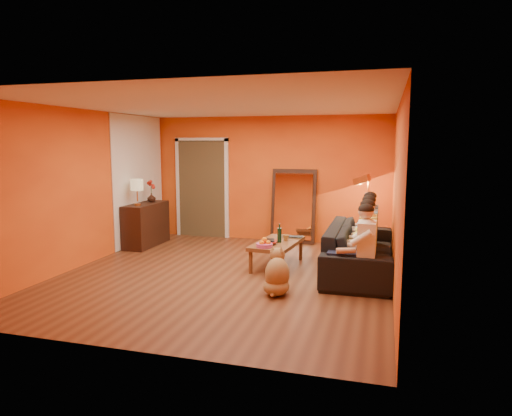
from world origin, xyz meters
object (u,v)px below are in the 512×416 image
(coffee_table, at_px, (277,254))
(laptop, at_px, (292,237))
(person_mid_right, at_px, (369,233))
(dog, at_px, (277,271))
(tumbler, at_px, (286,238))
(wine_bottle, at_px, (279,233))
(vase, at_px, (151,198))
(sofa, at_px, (360,249))
(person_mid_left, at_px, (368,240))
(table_lamp, at_px, (137,192))
(person_far_left, at_px, (366,248))
(sideboard, at_px, (146,224))
(person_far_right, at_px, (370,227))
(floor_lamp, at_px, (367,216))
(mirror_frame, at_px, (294,206))

(coffee_table, bearing_deg, laptop, 68.70)
(coffee_table, xyz_separation_m, person_mid_right, (1.47, 0.15, 0.40))
(dog, relative_size, tumbler, 5.87)
(wine_bottle, relative_size, vase, 1.77)
(sofa, relative_size, person_mid_left, 2.09)
(wine_bottle, relative_size, tumbler, 2.84)
(sofa, height_order, person_mid_left, person_mid_left)
(table_lamp, bearing_deg, vase, 90.00)
(person_far_left, bearing_deg, sideboard, 157.68)
(table_lamp, xyz_separation_m, coffee_table, (2.90, -0.55, -0.90))
(table_lamp, distance_m, laptop, 3.16)
(wine_bottle, bearing_deg, coffee_table, 135.00)
(coffee_table, distance_m, person_far_right, 1.68)
(table_lamp, bearing_deg, floor_lamp, 9.25)
(mirror_frame, relative_size, person_mid_left, 1.25)
(laptop, bearing_deg, person_mid_left, -30.97)
(sideboard, xyz_separation_m, wine_bottle, (2.95, -0.90, 0.15))
(table_lamp, relative_size, laptop, 1.41)
(sofa, relative_size, person_mid_right, 2.09)
(table_lamp, distance_m, person_far_left, 4.64)
(sofa, relative_size, dog, 3.98)
(mirror_frame, relative_size, wine_bottle, 4.90)
(laptop, bearing_deg, dog, -86.25)
(sofa, height_order, floor_lamp, floor_lamp)
(mirror_frame, distance_m, laptop, 1.64)
(sofa, distance_m, person_far_right, 0.70)
(tumbler, relative_size, laptop, 0.30)
(coffee_table, bearing_deg, person_far_right, 31.48)
(mirror_frame, height_order, floor_lamp, mirror_frame)
(coffee_table, xyz_separation_m, wine_bottle, (0.05, -0.05, 0.37))
(person_far_left, bearing_deg, dog, -159.70)
(person_mid_left, xyz_separation_m, vase, (-4.37, 1.49, 0.33))
(person_far_right, bearing_deg, table_lamp, -177.95)
(tumbler, bearing_deg, laptop, 75.38)
(mirror_frame, xyz_separation_m, tumbler, (0.23, -1.81, -0.29))
(sofa, bearing_deg, wine_bottle, 94.62)
(sofa, relative_size, wine_bottle, 8.24)
(sideboard, xyz_separation_m, person_far_right, (4.37, -0.14, 0.18))
(dog, relative_size, person_mid_left, 0.53)
(person_far_left, xyz_separation_m, person_far_right, (0.00, 1.65, 0.00))
(person_mid_right, bearing_deg, person_mid_left, -90.00)
(coffee_table, xyz_separation_m, person_far_left, (1.47, -0.95, 0.40))
(sofa, bearing_deg, laptop, 75.73)
(table_lamp, xyz_separation_m, person_far_left, (4.37, -1.49, -0.49))
(table_lamp, relative_size, tumbler, 4.67)
(person_mid_left, distance_m, laptop, 1.50)
(vase, bearing_deg, coffee_table, -20.76)
(sideboard, relative_size, sofa, 0.46)
(person_far_left, height_order, wine_bottle, person_far_left)
(person_far_left, relative_size, laptop, 3.37)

